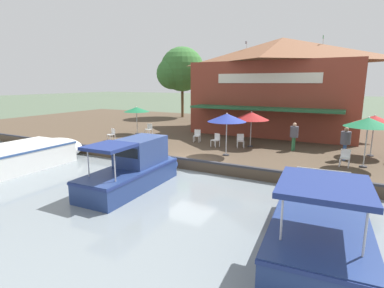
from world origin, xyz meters
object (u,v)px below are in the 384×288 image
waterfront_restaurant (280,84)px  patio_umbrella_back_row (375,120)px  cafe_chair_mid_patio (345,157)px  motorboat_distant_upstream (138,168)px  patio_umbrella_mid_patio_left (137,109)px  patio_umbrella_far_corner (368,122)px  cafe_chair_back_row_seat (149,128)px  motorboat_far_downstream (320,218)px  person_near_entrance (294,133)px  cafe_chair_under_first_umbrella (216,139)px  person_mid_patio (346,139)px  cafe_chair_beside_entrance (240,140)px  motorboat_second_along (9,158)px  patio_umbrella_by_entrance (251,116)px  cafe_chair_facing_river (197,135)px  cafe_chair_far_corner_seat (112,134)px  tree_downstream_bank (180,70)px  patio_umbrella_mid_patio_right (227,118)px

waterfront_restaurant → patio_umbrella_back_row: (7.20, 6.78, -1.88)m
cafe_chair_mid_patio → motorboat_distant_upstream: (5.82, -8.33, -0.21)m
patio_umbrella_mid_patio_left → patio_umbrella_far_corner: size_ratio=0.89×
patio_umbrella_mid_patio_left → cafe_chair_mid_patio: patio_umbrella_mid_patio_left is taller
cafe_chair_back_row_seat → motorboat_far_downstream: (10.27, 13.75, -0.35)m
person_near_entrance → cafe_chair_under_first_umbrella: bearing=-76.5°
cafe_chair_under_first_umbrella → person_mid_patio: (-0.02, 7.49, 0.66)m
cafe_chair_beside_entrance → motorboat_second_along: bearing=-47.3°
motorboat_far_downstream → motorboat_second_along: bearing=-89.9°
cafe_chair_mid_patio → motorboat_distant_upstream: 10.17m
patio_umbrella_by_entrance → person_mid_patio: bearing=79.9°
person_near_entrance → cafe_chair_facing_river: bearing=-87.6°
patio_umbrella_by_entrance → cafe_chair_mid_patio: (2.32, 5.56, -1.54)m
cafe_chair_far_corner_seat → motorboat_far_downstream: (6.93, 14.61, -0.35)m
cafe_chair_far_corner_seat → tree_downstream_bank: bearing=-168.2°
patio_umbrella_far_corner → person_mid_patio: 1.81m
patio_umbrella_back_row → patio_umbrella_far_corner: (2.83, -0.41, 0.15)m
patio_umbrella_mid_patio_left → patio_umbrella_back_row: (-0.23, 16.44, 0.09)m
person_near_entrance → person_mid_patio: bearing=68.6°
waterfront_restaurant → patio_umbrella_mid_patio_right: bearing=-2.8°
tree_downstream_bank → motorboat_far_downstream: bearing=38.8°
cafe_chair_beside_entrance → patio_umbrella_back_row: bearing=99.3°
patio_umbrella_back_row → cafe_chair_mid_patio: 3.67m
patio_umbrella_by_entrance → cafe_chair_beside_entrance: size_ratio=2.72×
motorboat_second_along → person_mid_patio: bearing=118.3°
cafe_chair_under_first_umbrella → cafe_chair_far_corner_seat: (1.57, -7.51, 0.00)m
patio_umbrella_far_corner → patio_umbrella_mid_patio_left: bearing=-99.2°
cafe_chair_beside_entrance → cafe_chair_back_row_seat: 8.22m
patio_umbrella_back_row → cafe_chair_back_row_seat: bearing=-90.1°
cafe_chair_mid_patio → cafe_chair_far_corner_seat: (0.25, -15.07, 0.00)m
waterfront_restaurant → patio_umbrella_mid_patio_right: waterfront_restaurant is taller
tree_downstream_bank → cafe_chair_facing_river: bearing=34.8°
motorboat_distant_upstream → tree_downstream_bank: 23.54m
cafe_chair_beside_entrance → motorboat_far_downstream: bearing=31.9°
cafe_chair_beside_entrance → cafe_chair_far_corner_seat: size_ratio=1.00×
cafe_chair_mid_patio → motorboat_far_downstream: (7.17, -0.47, -0.35)m
patio_umbrella_back_row → person_near_entrance: size_ratio=1.37×
patio_umbrella_mid_patio_left → motorboat_far_downstream: patio_umbrella_mid_patio_left is taller
cafe_chair_under_first_umbrella → cafe_chair_mid_patio: bearing=80.1°
person_near_entrance → tree_downstream_bank: (-12.44, -15.33, 4.43)m
patio_umbrella_by_entrance → motorboat_second_along: 14.20m
cafe_chair_beside_entrance → motorboat_second_along: motorboat_second_along is taller
person_mid_patio → motorboat_second_along: bearing=-61.7°
person_mid_patio → motorboat_distant_upstream: size_ratio=0.30×
patio_umbrella_far_corner → cafe_chair_under_first_umbrella: bearing=-97.4°
cafe_chair_mid_patio → tree_downstream_bank: bearing=-129.3°
patio_umbrella_mid_patio_left → motorboat_far_downstream: size_ratio=0.31×
waterfront_restaurant → tree_downstream_bank: size_ratio=1.59×
cafe_chair_mid_patio → patio_umbrella_mid_patio_right: bearing=-83.8°
patio_umbrella_mid_patio_left → cafe_chair_mid_patio: bearing=79.4°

